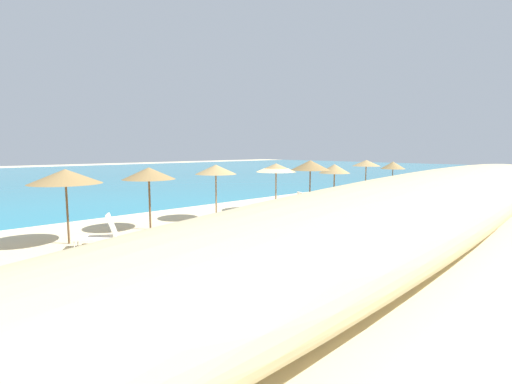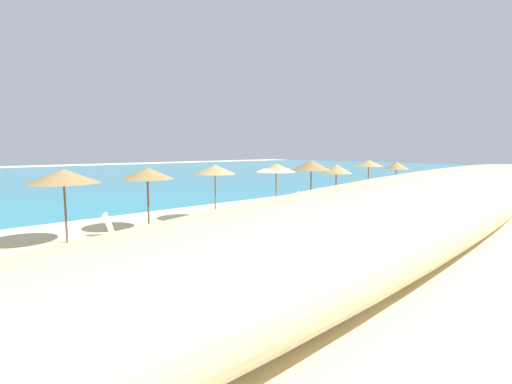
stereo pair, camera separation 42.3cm
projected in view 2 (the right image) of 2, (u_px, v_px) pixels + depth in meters
The scene contains 15 objects.
ground_plane at pixel (270, 214), 21.09m from camera, with size 160.00×160.00×0.00m, color beige.
sea_water at pixel (64, 177), 48.83m from camera, with size 160.00×65.55×0.01m, color teal.
dune_ridge at pixel (454, 199), 16.56m from camera, with size 47.36×4.75×2.80m, color #C9B586.
beach_umbrella_1 at pixel (63, 176), 14.26m from camera, with size 2.64×2.64×2.86m.
beach_umbrella_2 at pixel (147, 173), 16.79m from camera, with size 2.33×2.33×2.80m.
beach_umbrella_3 at pixel (215, 170), 19.19m from camera, with size 2.12×2.12×2.82m.
beach_umbrella_4 at pixel (276, 168), 21.64m from camera, with size 2.32×2.32×2.79m.
beach_umbrella_5 at pixel (311, 165), 23.87m from camera, with size 2.51×2.51×2.90m.
beach_umbrella_6 at pixel (336, 169), 26.79m from camera, with size 2.23×2.23×2.53m.
beach_umbrella_7 at pixel (369, 163), 28.90m from camera, with size 2.15×2.15×2.77m.
beach_umbrella_8 at pixel (396, 165), 31.48m from camera, with size 2.02×2.02×2.56m.
lounge_chair_0 at pixel (296, 204), 21.84m from camera, with size 1.60×1.14×1.11m.
lounge_chair_1 at pixel (97, 233), 13.94m from camera, with size 1.62×1.31×1.25m.
beach_ball at pixel (252, 229), 16.45m from camera, with size 0.29×0.29×0.29m, color blue.
cooler_box at pixel (352, 208), 22.13m from camera, with size 0.46×0.42×0.34m, color blue.
Camera 2 is at (-14.74, -14.72, 3.61)m, focal length 26.34 mm.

